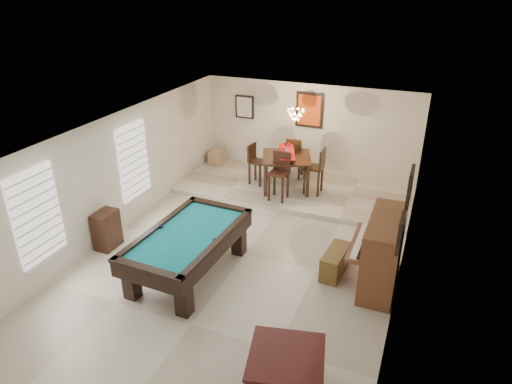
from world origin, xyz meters
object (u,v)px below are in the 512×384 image
Objects in this scene: dining_chair_west at (258,165)px; chandelier at (296,111)px; dining_table at (286,170)px; flower_vase at (287,147)px; square_table at (286,374)px; upright_piano at (374,250)px; piano_bench at (335,262)px; apothecary_chest at (107,230)px; pool_table at (189,254)px; dining_chair_east at (314,171)px; dining_chair_north at (295,157)px; dining_chair_south at (279,177)px; corner_bench at (217,157)px.

chandelier reaches higher than dining_chair_west.
dining_table is 4.60× the size of flower_vase.
upright_piano reaches higher than square_table.
dining_chair_west is (-0.79, -0.01, 0.04)m from dining_table.
apothecary_chest is at bearing -169.63° from piano_bench.
pool_table is 4.33m from dining_chair_east.
apothecary_chest reaches higher than square_table.
pool_table is at bearing -5.66° from apothecary_chest.
dining_chair_north reaches higher than apothecary_chest.
flower_vase reaches higher than piano_bench.
dining_table reaches higher than pool_table.
dining_chair_south is 0.98m from dining_chair_east.
dining_chair_north reaches higher than pool_table.
pool_table is 1.60× the size of upright_piano.
pool_table is at bearing -97.18° from dining_chair_south.
pool_table is 2.16× the size of dining_chair_south.
piano_bench is at bearing 23.02° from dining_chair_east.
dining_chair_north is (-0.06, 1.51, -0.03)m from dining_chair_south.
upright_piano reaches higher than piano_bench.
dining_table is at bearing 180.00° from flower_vase.
corner_bench is at bearing 69.81° from dining_chair_west.
dining_chair_west is at bearing 96.09° from pool_table.
corner_bench reaches higher than piano_bench.
apothecary_chest is 1.71× the size of corner_bench.
corner_bench is (-4.46, 3.98, 0.09)m from piano_bench.
corner_bench is (-1.90, 5.02, -0.10)m from pool_table.
chandelier reaches higher than dining_chair_south.
dining_chair_north is at bearing 91.17° from flower_vase.
apothecary_chest is at bearing -124.86° from chandelier.
flower_vase is at bearing 56.74° from apothecary_chest.
dining_table is 0.63m from flower_vase.
pool_table reaches higher than piano_bench.
flower_vase reaches higher than square_table.
upright_piano is at bearing 8.80° from apothecary_chest.
flower_vase is 0.22× the size of dining_chair_east.
dining_chair_east reaches higher than dining_chair_north.
square_table is 6.70m from chandelier.
dining_chair_west is at bearing 132.26° from piano_bench.
corner_bench is at bearing 88.15° from apothecary_chest.
piano_bench is (-0.02, 3.01, -0.10)m from square_table.
square_table is at bearing -102.57° from upright_piano.
dining_chair_north is 0.94× the size of dining_chair_east.
dining_chair_north is 2.41× the size of corner_bench.
dining_chair_east reaches higher than dining_table.
apothecary_chest is at bearing 57.82° from dining_chair_north.
dining_chair_west is 0.89× the size of dining_chair_east.
dining_chair_east is 2.55× the size of corner_bench.
pool_table is 4.27m from flower_vase.
apothecary_chest is (-5.31, -0.82, -0.27)m from upright_piano.
square_table is 1.22× the size of apothecary_chest.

